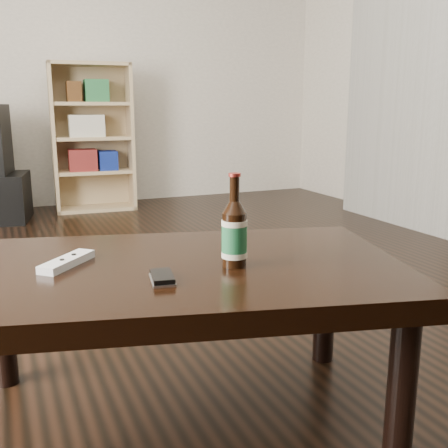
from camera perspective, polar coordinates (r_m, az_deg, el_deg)
name	(u,v)px	position (r m, az deg, el deg)	size (l,w,h in m)	color
floor	(161,331)	(2.18, -6.89, -11.48)	(5.00, 6.00, 0.01)	black
wall_back	(55,51)	(4.97, -17.90, 17.52)	(5.00, 0.02, 2.70)	silver
chimney_breast	(419,40)	(4.28, 20.45, 18.22)	(0.30, 1.20, 2.70)	silver
bookshelf	(91,135)	(4.66, -14.25, 9.38)	(0.68, 0.35, 1.24)	tan
coffee_table	(175,285)	(1.45, -5.32, -6.66)	(1.38, 1.01, 0.47)	black
beer_bottle	(234,234)	(1.39, 1.14, -1.10)	(0.09, 0.09, 0.25)	black
phone	(162,278)	(1.30, -6.74, -5.82)	(0.07, 0.11, 0.02)	#B0B0B2
remote	(67,262)	(1.47, -16.72, -3.95)	(0.17, 0.17, 0.02)	silver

